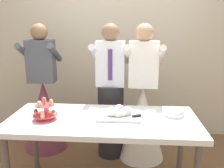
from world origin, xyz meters
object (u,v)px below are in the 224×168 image
person_bride (142,113)px  person_groom (111,99)px  main_cake_tray (119,113)px  person_guest (44,107)px  cupcake_stand (45,111)px  dessert_table (103,125)px  plate_stack (174,113)px

person_bride → person_groom: bearing=175.3°
main_cake_tray → person_guest: person_guest is taller
cupcake_stand → main_cake_tray: (0.69, 0.11, -0.04)m
dessert_table → plate_stack: plate_stack is taller
cupcake_stand → person_groom: size_ratio=0.14×
plate_stack → person_guest: (-1.56, 0.72, -0.23)m
person_groom → person_guest: bearing=172.4°
dessert_table → cupcake_stand: bearing=-172.8°
main_cake_tray → person_bride: size_ratio=0.25×
dessert_table → cupcake_stand: 0.56m
person_bride → person_guest: bearing=173.3°
plate_stack → person_groom: bearing=138.3°
dessert_table → cupcake_stand: cupcake_stand is taller
person_groom → person_guest: same height
person_guest → dessert_table: bearing=-43.4°
person_groom → person_guest: size_ratio=1.00×
plate_stack → main_cake_tray: bearing=-172.5°
main_cake_tray → person_groom: (-0.13, 0.67, -0.07)m
dessert_table → person_guest: (-0.88, 0.83, -0.12)m
plate_stack → person_groom: person_groom is taller
cupcake_stand → person_groom: bearing=54.7°
dessert_table → main_cake_tray: size_ratio=4.27×
person_groom → plate_stack: bearing=-41.7°
main_cake_tray → person_bride: bearing=68.0°
main_cake_tray → person_guest: (-1.03, 0.79, -0.23)m
main_cake_tray → plate_stack: 0.54m
person_bride → dessert_table: bearing=-121.0°
person_guest → person_groom: bearing=-7.6°
plate_stack → person_groom: size_ratio=0.12×
person_guest → cupcake_stand: bearing=-69.1°
dessert_table → main_cake_tray: main_cake_tray is taller
cupcake_stand → person_groom: person_groom is taller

